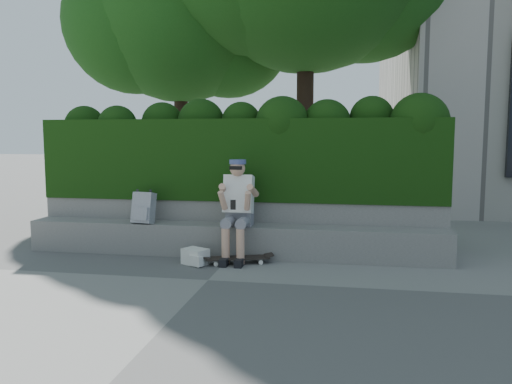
% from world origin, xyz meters
% --- Properties ---
extents(ground, '(80.00, 80.00, 0.00)m').
position_xyz_m(ground, '(0.00, 0.00, 0.00)').
color(ground, slate).
rests_on(ground, ground).
extents(bench_ledge, '(6.00, 0.45, 0.45)m').
position_xyz_m(bench_ledge, '(0.00, 1.25, 0.23)').
color(bench_ledge, gray).
rests_on(bench_ledge, ground).
extents(planter_wall, '(6.00, 0.50, 0.75)m').
position_xyz_m(planter_wall, '(0.00, 1.73, 0.38)').
color(planter_wall, gray).
rests_on(planter_wall, ground).
extents(hedge, '(6.00, 1.00, 1.20)m').
position_xyz_m(hedge, '(0.00, 1.95, 1.35)').
color(hedge, black).
rests_on(hedge, planter_wall).
extents(tree_right, '(4.29, 4.29, 6.79)m').
position_xyz_m(tree_right, '(-2.24, 5.82, 4.63)').
color(tree_right, black).
rests_on(tree_right, ground).
extents(person, '(0.40, 0.76, 1.38)m').
position_xyz_m(person, '(0.13, 1.07, 0.75)').
color(person, slate).
rests_on(person, ground).
extents(skateboard, '(0.87, 0.48, 0.09)m').
position_xyz_m(skateboard, '(0.18, 0.82, 0.07)').
color(skateboard, black).
rests_on(skateboard, ground).
extents(backpack_plaid, '(0.32, 0.20, 0.44)m').
position_xyz_m(backpack_plaid, '(-1.27, 1.15, 0.67)').
color(backpack_plaid, '#BABABF').
rests_on(backpack_plaid, bench_ledge).
extents(backpack_ground, '(0.39, 0.35, 0.21)m').
position_xyz_m(backpack_ground, '(-0.37, 0.70, 0.10)').
color(backpack_ground, silver).
rests_on(backpack_ground, ground).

